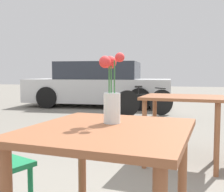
# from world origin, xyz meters

# --- Properties ---
(table_front) EXTENTS (0.80, 0.86, 0.72)m
(table_front) POSITION_xyz_m (0.00, 0.00, 0.61)
(table_front) COLOR brown
(table_front) RESTS_ON ground_plane
(flower_vase) EXTENTS (0.12, 0.14, 0.36)m
(flower_vase) POSITION_xyz_m (-0.02, 0.11, 0.86)
(flower_vase) COLOR silver
(flower_vase) RESTS_ON table_front
(table_back) EXTENTS (0.86, 0.70, 0.74)m
(table_back) POSITION_xyz_m (0.29, 1.80, 0.61)
(table_back) COLOR brown
(table_back) RESTS_ON ground_plane
(bicycle) EXTENTS (1.22, 0.89, 0.70)m
(bicycle) POSITION_xyz_m (-0.63, 5.05, 0.32)
(bicycle) COLOR black
(bicycle) RESTS_ON ground_plane
(parked_car) EXTENTS (4.31, 2.08, 1.31)m
(parked_car) POSITION_xyz_m (-2.28, 6.72, 0.62)
(parked_car) COLOR silver
(parked_car) RESTS_ON ground_plane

